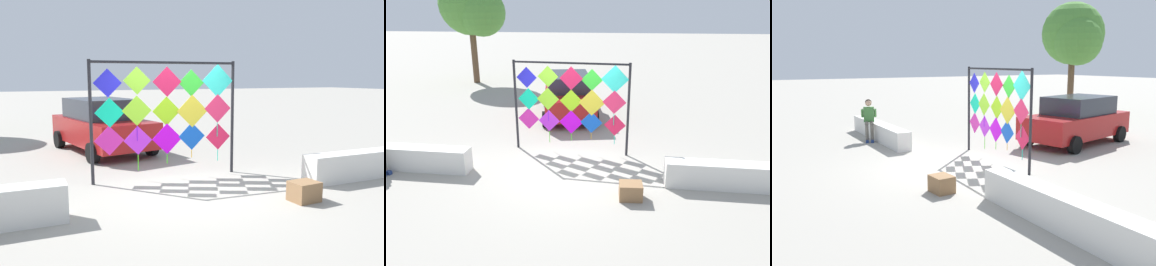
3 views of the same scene
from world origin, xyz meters
TOP-DOWN VIEW (x-y plane):
  - ground at (0.00, 0.00)m, footprint 120.00×120.00m
  - kite_display_rack at (-0.06, 1.27)m, footprint 3.27×0.27m
  - parked_car at (-0.77, 5.05)m, footprint 2.61×4.37m
  - cardboard_box_large at (1.62, -1.28)m, footprint 0.52×0.44m
  - tree_broadleaf at (-6.83, 10.89)m, footprint 3.64×3.28m

SIDE VIEW (x-z plane):
  - ground at x=0.00m, z-range 0.00..0.00m
  - cardboard_box_large at x=1.62m, z-range 0.00..0.36m
  - parked_car at x=-0.77m, z-range 0.01..1.60m
  - kite_display_rack at x=-0.06m, z-range 0.28..2.86m
  - tree_broadleaf at x=-6.83m, z-range 1.17..6.99m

